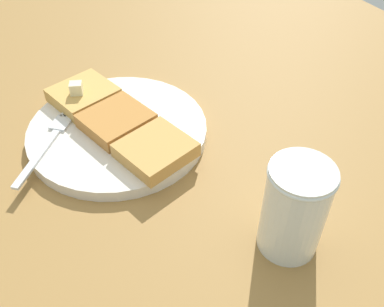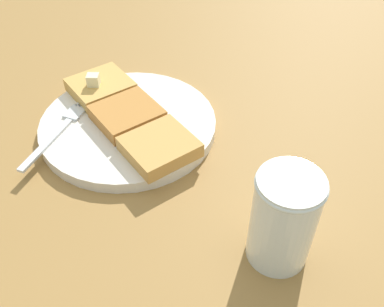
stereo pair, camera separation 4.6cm
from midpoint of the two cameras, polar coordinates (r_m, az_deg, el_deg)
table_surface at (r=60.09cm, az=-8.72°, el=4.13°), size 121.20×121.20×2.21cm
plate at (r=56.18cm, az=-6.16°, el=3.84°), size 22.82×22.82×1.50cm
toast_slice_left at (r=60.80cm, az=-10.10°, el=8.62°), size 8.92×9.30×1.84cm
toast_slice_middle at (r=55.22cm, az=-6.28°, el=5.09°), size 8.92×9.30×1.84cm
toast_slice_right at (r=50.18cm, az=-1.71°, el=0.77°), size 8.92×9.30×1.84cm
butter_pat_primary at (r=59.28cm, az=-10.85°, el=9.52°), size 1.94×2.03×1.59cm
fork at (r=56.24cm, az=-14.30°, el=3.68°), size 12.65×11.99×0.36cm
syrup_jar at (r=41.16cm, az=15.18°, el=-9.16°), size 6.26×6.26×10.30cm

